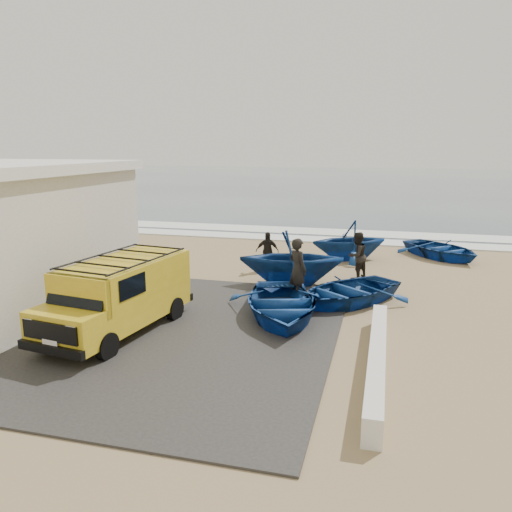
# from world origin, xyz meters

# --- Properties ---
(ground) EXTENTS (160.00, 160.00, 0.00)m
(ground) POSITION_xyz_m (0.00, 0.00, 0.00)
(ground) COLOR #9C835A
(slab) EXTENTS (12.00, 10.00, 0.05)m
(slab) POSITION_xyz_m (-2.00, -2.00, 0.03)
(slab) COLOR #383533
(slab) RESTS_ON ground
(ocean) EXTENTS (180.00, 88.00, 0.01)m
(ocean) POSITION_xyz_m (0.00, 56.00, 0.00)
(ocean) COLOR #385166
(ocean) RESTS_ON ground
(surf_line) EXTENTS (180.00, 1.60, 0.06)m
(surf_line) POSITION_xyz_m (0.00, 12.00, 0.03)
(surf_line) COLOR white
(surf_line) RESTS_ON ground
(surf_wash) EXTENTS (180.00, 2.20, 0.04)m
(surf_wash) POSITION_xyz_m (0.00, 14.50, 0.02)
(surf_wash) COLOR white
(surf_wash) RESTS_ON ground
(parapet) EXTENTS (0.35, 6.00, 0.55)m
(parapet) POSITION_xyz_m (5.00, -3.00, 0.28)
(parapet) COLOR silver
(parapet) RESTS_ON ground
(van) EXTENTS (2.41, 4.78, 1.96)m
(van) POSITION_xyz_m (-1.56, -2.29, 1.06)
(van) COLOR gold
(van) RESTS_ON ground
(boat_near_left) EXTENTS (4.01, 4.81, 0.86)m
(boat_near_left) POSITION_xyz_m (2.27, -0.22, 0.43)
(boat_near_left) COLOR navy
(boat_near_left) RESTS_ON ground
(boat_near_right) EXTENTS (4.56, 4.73, 0.80)m
(boat_near_right) POSITION_xyz_m (3.96, 1.65, 0.40)
(boat_near_right) COLOR navy
(boat_near_right) RESTS_ON ground
(boat_mid_left) EXTENTS (4.24, 3.87, 1.91)m
(boat_mid_left) POSITION_xyz_m (1.90, 3.36, 0.95)
(boat_mid_left) COLOR navy
(boat_mid_left) RESTS_ON ground
(boat_far_left) EXTENTS (4.15, 3.96, 1.70)m
(boat_far_left) POSITION_xyz_m (3.55, 7.78, 0.85)
(boat_far_left) COLOR navy
(boat_far_left) RESTS_ON ground
(boat_far_right) EXTENTS (4.50, 4.63, 0.78)m
(boat_far_right) POSITION_xyz_m (7.40, 9.17, 0.39)
(boat_far_right) COLOR navy
(boat_far_right) RESTS_ON ground
(fisherman_front) EXTENTS (0.86, 0.84, 1.98)m
(fisherman_front) POSITION_xyz_m (2.42, 1.63, 0.99)
(fisherman_front) COLOR black
(fisherman_front) RESTS_ON ground
(fisherman_middle) EXTENTS (1.03, 1.06, 1.73)m
(fisherman_middle) POSITION_xyz_m (4.06, 4.74, 0.86)
(fisherman_middle) COLOR black
(fisherman_middle) RESTS_ON ground
(fisherman_back) EXTENTS (0.95, 0.54, 1.53)m
(fisherman_back) POSITION_xyz_m (0.61, 5.08, 0.77)
(fisherman_back) COLOR black
(fisherman_back) RESTS_ON ground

